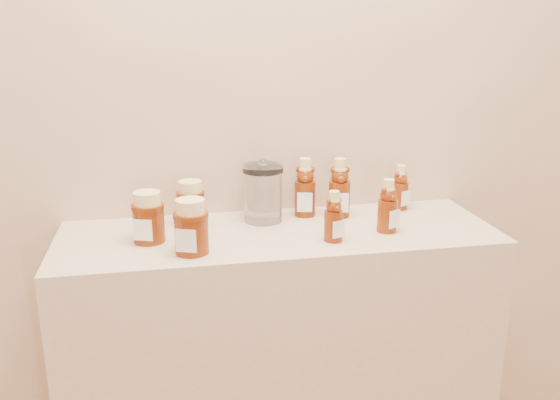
{
  "coord_description": "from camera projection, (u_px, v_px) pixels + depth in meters",
  "views": [
    {
      "loc": [
        -0.29,
        0.05,
        1.46
      ],
      "look_at": [
        -0.0,
        1.52,
        1.0
      ],
      "focal_mm": 38.0,
      "sensor_mm": 36.0,
      "label": 1
    }
  ],
  "objects": [
    {
      "name": "display_table",
      "position": [
        279.0,
        374.0,
        1.76
      ],
      "size": [
        1.2,
        0.4,
        0.9
      ],
      "primitive_type": "cube",
      "color": "tan",
      "rests_on": "ground"
    },
    {
      "name": "bear_bottle_back_right",
      "position": [
        400.0,
        184.0,
        1.8
      ],
      "size": [
        0.07,
        0.07,
        0.16
      ],
      "primitive_type": null,
      "rotation": [
        0.0,
        0.0,
        0.39
      ],
      "color": "#561B06",
      "rests_on": "display_table"
    },
    {
      "name": "bear_bottle_front_right",
      "position": [
        388.0,
        202.0,
        1.61
      ],
      "size": [
        0.08,
        0.08,
        0.17
      ],
      "primitive_type": null,
      "rotation": [
        0.0,
        0.0,
        0.44
      ],
      "color": "#561B06",
      "rests_on": "display_table"
    },
    {
      "name": "bear_bottle_back_left",
      "position": [
        305.0,
        184.0,
        1.74
      ],
      "size": [
        0.08,
        0.08,
        0.2
      ],
      "primitive_type": null,
      "rotation": [
        0.0,
        0.0,
        -0.24
      ],
      "color": "#561B06",
      "rests_on": "display_table"
    },
    {
      "name": "honey_jar_left",
      "position": [
        148.0,
        217.0,
        1.54
      ],
      "size": [
        0.11,
        0.11,
        0.13
      ],
      "primitive_type": null,
      "rotation": [
        0.0,
        0.0,
        -0.36
      ],
      "color": "#561B06",
      "rests_on": "display_table"
    },
    {
      "name": "wall_back",
      "position": [
        266.0,
        59.0,
        1.68
      ],
      "size": [
        3.5,
        0.02,
        2.7
      ],
      "primitive_type": "cube",
      "color": "tan",
      "rests_on": "ground"
    },
    {
      "name": "glass_canister",
      "position": [
        263.0,
        191.0,
        1.69
      ],
      "size": [
        0.13,
        0.13,
        0.18
      ],
      "primitive_type": null,
      "rotation": [
        0.0,
        0.0,
        0.09
      ],
      "color": "white",
      "rests_on": "display_table"
    },
    {
      "name": "honey_jar_front",
      "position": [
        191.0,
        226.0,
        1.46
      ],
      "size": [
        0.11,
        0.11,
        0.14
      ],
      "primitive_type": null,
      "rotation": [
        0.0,
        0.0,
        -0.37
      ],
      "color": "#561B06",
      "rests_on": "display_table"
    },
    {
      "name": "honey_jar_back",
      "position": [
        191.0,
        203.0,
        1.67
      ],
      "size": [
        0.1,
        0.1,
        0.13
      ],
      "primitive_type": null,
      "rotation": [
        0.0,
        0.0,
        0.3
      ],
      "color": "#561B06",
      "rests_on": "display_table"
    },
    {
      "name": "bear_bottle_back_mid",
      "position": [
        340.0,
        184.0,
        1.73
      ],
      "size": [
        0.08,
        0.08,
        0.2
      ],
      "primitive_type": null,
      "rotation": [
        0.0,
        0.0,
        -0.13
      ],
      "color": "#561B06",
      "rests_on": "display_table"
    },
    {
      "name": "bear_bottle_front_left",
      "position": [
        334.0,
        213.0,
        1.54
      ],
      "size": [
        0.06,
        0.06,
        0.15
      ],
      "primitive_type": null,
      "rotation": [
        0.0,
        0.0,
        0.29
      ],
      "color": "#561B06",
      "rests_on": "display_table"
    }
  ]
}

